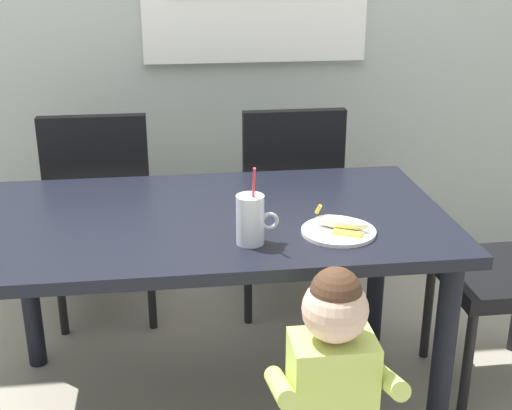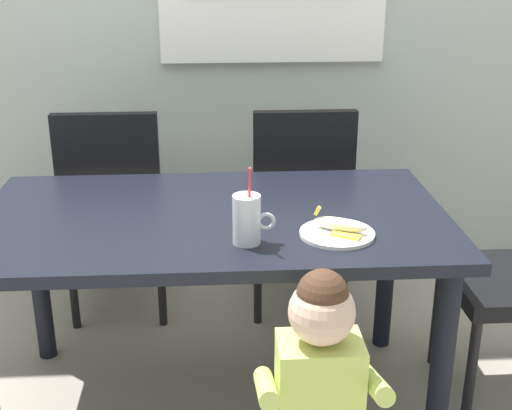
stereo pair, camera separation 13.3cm
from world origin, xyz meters
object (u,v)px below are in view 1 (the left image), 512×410
at_px(snack_plate, 339,231).
at_px(peeled_banana, 342,223).
at_px(dining_table, 213,241).
at_px(dining_chair_right, 288,198).
at_px(dining_chair_left, 102,206).
at_px(milk_cup, 251,222).
at_px(toddler_standing, 332,377).

bearing_deg(snack_plate, peeled_banana, 25.82).
bearing_deg(dining_table, snack_plate, -28.73).
bearing_deg(dining_chair_right, peeled_banana, 90.90).
relative_size(dining_table, dining_chair_left, 1.61).
height_order(milk_cup, peeled_banana, milk_cup).
height_order(dining_table, dining_chair_right, dining_chair_right).
distance_m(dining_chair_left, snack_plate, 1.21).
relative_size(dining_chair_left, milk_cup, 3.87).
xyz_separation_m(dining_table, snack_plate, (0.38, -0.21, 0.10)).
relative_size(dining_table, snack_plate, 6.72).
bearing_deg(toddler_standing, dining_chair_right, 85.16).
height_order(dining_table, snack_plate, snack_plate).
bearing_deg(peeled_banana, toddler_standing, -106.07).
xyz_separation_m(dining_table, toddler_standing, (0.26, -0.63, -0.12)).
xyz_separation_m(dining_table, dining_chair_left, (-0.43, 0.68, -0.11)).
distance_m(dining_chair_right, toddler_standing, 1.30).
bearing_deg(peeled_banana, dining_chair_left, 132.88).
distance_m(dining_chair_left, peeled_banana, 1.22).
height_order(dining_table, toddler_standing, toddler_standing).
distance_m(dining_chair_right, milk_cup, 0.99).
bearing_deg(snack_plate, dining_chair_left, 132.28).
relative_size(dining_table, toddler_standing, 1.85).
height_order(dining_chair_left, toddler_standing, dining_chair_left).
xyz_separation_m(dining_chair_right, milk_cup, (-0.28, -0.91, 0.27)).
distance_m(dining_table, dining_chair_right, 0.77).
height_order(dining_table, peeled_banana, peeled_banana).
bearing_deg(dining_chair_right, dining_table, 60.64).
xyz_separation_m(dining_chair_left, peeled_banana, (0.81, -0.88, 0.24)).
height_order(toddler_standing, milk_cup, milk_cup).
xyz_separation_m(milk_cup, snack_plate, (0.28, 0.04, -0.06)).
distance_m(milk_cup, snack_plate, 0.29).
xyz_separation_m(dining_chair_right, snack_plate, (0.00, -0.87, 0.21)).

